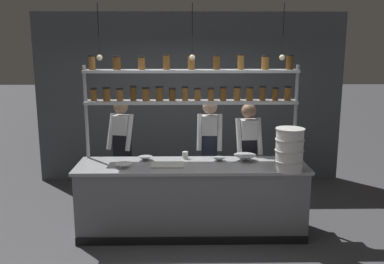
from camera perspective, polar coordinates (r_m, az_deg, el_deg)
ground_plane at (r=5.75m, az=-0.04°, el=-13.14°), size 40.00×40.00×0.00m
back_wall at (r=7.50m, az=-0.32°, el=4.48°), size 5.31×0.12×2.94m
prep_counter at (r=5.57m, az=-0.04°, el=-8.86°), size 2.91×0.76×0.92m
spice_shelf_unit at (r=5.58m, az=-0.06°, el=5.59°), size 2.80×0.28×2.29m
chef_left at (r=6.30m, az=-9.29°, el=-2.00°), size 0.41×0.34×1.64m
chef_center at (r=6.19m, az=2.36°, el=-2.08°), size 0.38×0.30×1.64m
chef_right at (r=6.06m, az=7.45°, el=-2.68°), size 0.38×0.30×1.61m
container_stack at (r=5.22m, az=12.85°, el=-2.30°), size 0.35×0.35×0.52m
cutting_board at (r=5.35m, az=-3.28°, el=-4.42°), size 0.40×0.26×0.02m
prep_bowl_near_left at (r=5.62m, az=-6.22°, el=-3.54°), size 0.19×0.19×0.05m
prep_bowl_center_front at (r=5.33m, az=-9.05°, el=-4.46°), size 0.21×0.21×0.06m
prep_bowl_center_back at (r=5.60m, az=7.07°, el=-3.46°), size 0.30×0.30×0.08m
prep_bowl_near_right at (r=5.57m, az=3.60°, el=-3.67°), size 0.17×0.17×0.05m
serving_cup_front at (r=5.67m, az=-0.92°, el=-3.11°), size 0.08×0.08×0.09m
pendant_light_row at (r=5.22m, az=-0.06°, el=10.27°), size 2.27×0.07×0.67m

